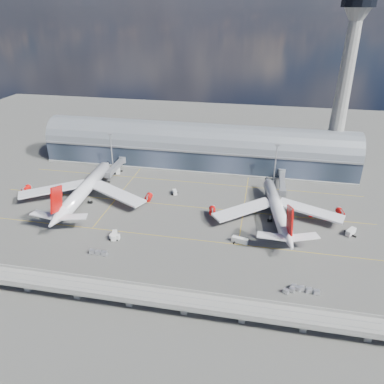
% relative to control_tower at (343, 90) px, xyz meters
% --- Properties ---
extents(ground, '(500.00, 500.00, 0.00)m').
position_rel_control_tower_xyz_m(ground, '(-85.00, -83.00, -51.64)').
color(ground, '#474744').
rests_on(ground, ground).
extents(taxi_lines, '(200.00, 80.12, 0.01)m').
position_rel_control_tower_xyz_m(taxi_lines, '(-85.00, -60.89, -51.63)').
color(taxi_lines, gold).
rests_on(taxi_lines, ground).
extents(terminal, '(200.00, 30.00, 28.00)m').
position_rel_control_tower_xyz_m(terminal, '(-85.00, -5.01, -40.30)').
color(terminal, '#212A37').
rests_on(terminal, ground).
extents(control_tower, '(19.00, 19.00, 103.00)m').
position_rel_control_tower_xyz_m(control_tower, '(0.00, 0.00, 0.00)').
color(control_tower, gray).
rests_on(control_tower, ground).
extents(guideway, '(220.00, 8.50, 7.20)m').
position_rel_control_tower_xyz_m(guideway, '(-85.00, -138.00, -46.34)').
color(guideway, gray).
rests_on(guideway, ground).
extents(floodlight_mast_left, '(3.00, 0.70, 25.70)m').
position_rel_control_tower_xyz_m(floodlight_mast_left, '(-135.00, -28.00, -38.00)').
color(floodlight_mast_left, gray).
rests_on(floodlight_mast_left, ground).
extents(floodlight_mast_right, '(3.00, 0.70, 25.70)m').
position_rel_control_tower_xyz_m(floodlight_mast_right, '(-35.00, -28.00, -38.00)').
color(floodlight_mast_right, gray).
rests_on(floodlight_mast_right, ground).
extents(airliner_left, '(73.69, 77.41, 23.59)m').
position_rel_control_tower_xyz_m(airliner_left, '(-135.34, -68.08, -44.90)').
color(airliner_left, white).
rests_on(airliner_left, ground).
extents(airliner_right, '(66.87, 69.96, 22.25)m').
position_rel_control_tower_xyz_m(airliner_right, '(-33.49, -67.28, -45.87)').
color(airliner_right, white).
rests_on(airliner_right, ground).
extents(jet_bridge_left, '(4.40, 28.00, 7.25)m').
position_rel_control_tower_xyz_m(jet_bridge_left, '(-131.98, -29.88, -46.46)').
color(jet_bridge_left, gray).
rests_on(jet_bridge_left, ground).
extents(jet_bridge_right, '(4.40, 32.00, 7.25)m').
position_rel_control_tower_xyz_m(jet_bridge_right, '(-30.30, -31.82, -46.46)').
color(jet_bridge_right, gray).
rests_on(jet_bridge_right, ground).
extents(service_truck_0, '(3.59, 6.67, 2.63)m').
position_rel_control_tower_xyz_m(service_truck_0, '(-106.43, -98.77, -50.28)').
color(service_truck_0, silver).
rests_on(service_truck_0, ground).
extents(service_truck_1, '(4.56, 2.40, 2.60)m').
position_rel_control_tower_xyz_m(service_truck_1, '(-105.70, -99.80, -50.33)').
color(service_truck_1, silver).
rests_on(service_truck_1, ground).
extents(service_truck_2, '(7.66, 3.84, 2.67)m').
position_rel_control_tower_xyz_m(service_truck_2, '(-49.51, -91.49, -50.25)').
color(service_truck_2, silver).
rests_on(service_truck_2, ground).
extents(service_truck_3, '(5.41, 6.24, 2.92)m').
position_rel_control_tower_xyz_m(service_truck_3, '(0.54, -74.83, -50.15)').
color(service_truck_3, silver).
rests_on(service_truck_3, ground).
extents(service_truck_4, '(3.51, 4.71, 2.48)m').
position_rel_control_tower_xyz_m(service_truck_4, '(-89.39, -50.59, -50.39)').
color(service_truck_4, silver).
rests_on(service_truck_4, ground).
extents(service_truck_5, '(4.76, 7.13, 3.22)m').
position_rel_control_tower_xyz_m(service_truck_5, '(-131.69, -28.74, -49.99)').
color(service_truck_5, silver).
rests_on(service_truck_5, ground).
extents(cargo_train_0, '(8.35, 2.06, 1.85)m').
position_rel_control_tower_xyz_m(cargo_train_0, '(-108.41, -111.98, -50.67)').
color(cargo_train_0, gray).
rests_on(cargo_train_0, ground).
extents(cargo_train_1, '(10.85, 3.28, 1.79)m').
position_rel_control_tower_xyz_m(cargo_train_1, '(-22.90, -118.63, -50.70)').
color(cargo_train_1, gray).
rests_on(cargo_train_1, ground).
extents(cargo_train_2, '(7.32, 4.85, 1.67)m').
position_rel_control_tower_xyz_m(cargo_train_2, '(-27.74, -119.67, -50.77)').
color(cargo_train_2, gray).
rests_on(cargo_train_2, ground).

